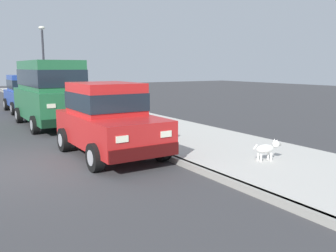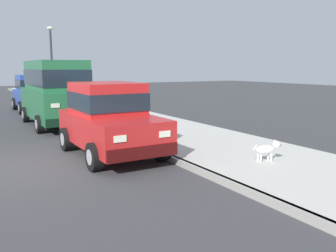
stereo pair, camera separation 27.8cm
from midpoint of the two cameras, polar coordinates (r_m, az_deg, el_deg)
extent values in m
plane|color=#38383A|center=(8.84, -21.07, -6.17)|extent=(80.00, 80.00, 0.00)
cube|color=gray|center=(9.80, -2.30, -3.64)|extent=(0.16, 64.00, 0.14)
cube|color=#B7B5AD|center=(10.74, 6.24, -2.54)|extent=(3.60, 64.00, 0.14)
cube|color=red|center=(9.31, -8.25, -0.46)|extent=(1.75, 3.72, 0.76)
cube|color=red|center=(9.45, -8.94, 4.43)|extent=(1.53, 1.91, 0.80)
cube|color=#19232D|center=(9.45, -8.93, 4.07)|extent=(1.57, 1.95, 0.44)
cube|color=#400A0A|center=(7.76, -3.11, -4.16)|extent=(1.69, 0.22, 0.28)
cube|color=#400A0A|center=(11.02, -11.80, -0.31)|extent=(1.69, 0.22, 0.28)
cylinder|color=black|center=(8.75, -0.08, -3.53)|extent=(0.23, 0.64, 0.64)
cylinder|color=#9E9EA3|center=(8.75, -0.08, -3.53)|extent=(0.24, 0.35, 0.35)
cylinder|color=black|center=(8.04, -10.74, -4.86)|extent=(0.23, 0.64, 0.64)
cylinder|color=#9E9EA3|center=(8.04, -10.74, -4.86)|extent=(0.24, 0.35, 0.35)
cylinder|color=black|center=(10.75, -6.31, -1.16)|extent=(0.23, 0.64, 0.64)
cylinder|color=#9E9EA3|center=(10.75, -6.31, -1.16)|extent=(0.24, 0.35, 0.35)
cylinder|color=black|center=(10.18, -15.16, -2.03)|extent=(0.23, 0.64, 0.64)
cylinder|color=#9E9EA3|center=(10.18, -15.16, -2.03)|extent=(0.24, 0.35, 0.35)
cube|color=#EAEACC|center=(7.91, 0.39, -1.26)|extent=(0.28, 0.08, 0.14)
cube|color=#EAEACC|center=(7.43, -6.68, -2.02)|extent=(0.28, 0.08, 0.14)
cube|color=#23663D|center=(14.69, -16.86, 3.47)|extent=(1.92, 4.81, 1.10)
cube|color=#23663D|center=(14.63, -17.06, 7.76)|extent=(1.69, 3.81, 1.10)
cube|color=#19232D|center=(14.63, -17.05, 7.44)|extent=(1.72, 3.85, 0.61)
cube|color=black|center=(12.48, -14.23, 0.72)|extent=(1.86, 0.21, 0.28)
cube|color=black|center=(17.02, -18.66, 2.74)|extent=(1.86, 0.21, 0.28)
cylinder|color=black|center=(13.60, -11.38, 0.91)|extent=(0.22, 0.64, 0.64)
cylinder|color=#9E9EA3|center=(13.60, -11.38, 0.91)|extent=(0.24, 0.35, 0.35)
cylinder|color=black|center=(13.12, -19.24, 0.27)|extent=(0.22, 0.64, 0.64)
cylinder|color=#9E9EA3|center=(13.12, -19.24, 0.27)|extent=(0.24, 0.35, 0.35)
cylinder|color=black|center=(16.42, -14.78, 2.21)|extent=(0.22, 0.64, 0.64)
cylinder|color=#9E9EA3|center=(16.42, -14.78, 2.21)|extent=(0.24, 0.35, 0.35)
cylinder|color=black|center=(16.02, -21.33, 1.71)|extent=(0.22, 0.64, 0.64)
cylinder|color=#9E9EA3|center=(16.02, -21.33, 1.71)|extent=(0.24, 0.35, 0.35)
cube|color=#EAEACC|center=(12.56, -11.71, 3.50)|extent=(0.28, 0.08, 0.14)
cube|color=#EAEACC|center=(12.24, -16.94, 3.14)|extent=(0.28, 0.08, 0.14)
cube|color=#28479E|center=(19.97, -20.09, 4.26)|extent=(1.73, 3.70, 0.76)
cube|color=#28479E|center=(20.17, -20.35, 6.52)|extent=(1.52, 1.90, 0.80)
cube|color=#19232D|center=(20.17, -20.34, 6.35)|extent=(1.55, 1.94, 0.44)
cube|color=#0E1837|center=(18.23, -19.03, 3.13)|extent=(1.69, 0.20, 0.28)
cube|color=#0E1837|center=(21.76, -20.91, 3.95)|extent=(1.69, 0.20, 0.28)
cylinder|color=black|center=(19.06, -16.87, 3.07)|extent=(0.22, 0.64, 0.64)
cylinder|color=#9E9EA3|center=(19.06, -16.87, 3.07)|extent=(0.24, 0.35, 0.35)
cylinder|color=black|center=(18.74, -21.98, 2.69)|extent=(0.22, 0.64, 0.64)
cylinder|color=#9E9EA3|center=(18.74, -21.98, 2.69)|extent=(0.24, 0.35, 0.35)
cylinder|color=black|center=(21.29, -18.32, 3.61)|extent=(0.22, 0.64, 0.64)
cylinder|color=#9E9EA3|center=(21.29, -18.32, 3.61)|extent=(0.24, 0.35, 0.35)
cylinder|color=black|center=(21.00, -22.91, 3.28)|extent=(0.22, 0.64, 0.64)
cylinder|color=#9E9EA3|center=(21.00, -22.91, 3.28)|extent=(0.24, 0.35, 0.35)
cube|color=#EAEACC|center=(18.28, -17.43, 4.34)|extent=(0.28, 0.08, 0.14)
cube|color=#EAEACC|center=(18.07, -20.73, 4.12)|extent=(0.28, 0.08, 0.14)
ellipsoid|color=white|center=(8.49, 16.12, -3.61)|extent=(0.47, 0.29, 0.20)
cylinder|color=white|center=(8.66, 16.60, -4.68)|extent=(0.05, 0.05, 0.18)
cylinder|color=white|center=(8.56, 17.05, -4.86)|extent=(0.05, 0.05, 0.18)
cylinder|color=white|center=(8.51, 15.06, -4.85)|extent=(0.05, 0.05, 0.18)
cylinder|color=white|center=(8.41, 15.50, -5.04)|extent=(0.05, 0.05, 0.18)
sphere|color=white|center=(8.63, 17.76, -2.87)|extent=(0.17, 0.17, 0.17)
ellipsoid|color=gray|center=(8.69, 18.24, -2.96)|extent=(0.12, 0.09, 0.06)
cone|color=white|center=(8.65, 17.55, -2.26)|extent=(0.06, 0.06, 0.07)
cone|color=white|center=(8.57, 17.92, -2.39)|extent=(0.06, 0.06, 0.07)
cylinder|color=white|center=(8.34, 14.63, -3.36)|extent=(0.12, 0.06, 0.13)
cylinder|color=#2D2D33|center=(21.90, -17.66, 8.83)|extent=(0.12, 0.12, 4.20)
ellipsoid|color=silver|center=(22.01, -17.96, 14.61)|extent=(0.36, 0.36, 0.20)
camera|label=1|loc=(0.14, -89.09, 0.15)|focal=38.21mm
camera|label=2|loc=(0.14, 90.91, -0.15)|focal=38.21mm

